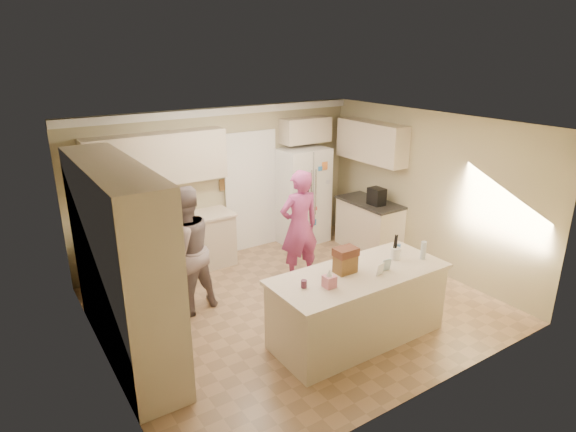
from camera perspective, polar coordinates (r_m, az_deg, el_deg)
floor at (r=7.09m, az=0.89°, el=-10.61°), size 5.20×4.60×0.02m
ceiling at (r=6.21m, az=1.02°, el=10.85°), size 5.20×4.60×0.02m
wall_back at (r=8.45m, az=-7.89°, el=3.87°), size 5.20×0.02×2.60m
wall_front at (r=4.95m, az=16.28°, el=-8.18°), size 5.20×0.02×2.60m
wall_left at (r=5.61m, az=-21.83°, el=-5.53°), size 0.02×4.60×2.60m
wall_right at (r=8.22m, az=16.21°, el=2.82°), size 0.02×4.60×2.60m
crown_back at (r=8.17m, az=-8.14°, el=12.13°), size 5.20×0.08×0.12m
pantry_bank at (r=5.89m, az=-19.16°, el=-5.32°), size 0.60×2.60×2.35m
back_base_cab at (r=8.06m, az=-14.04°, el=-3.81°), size 2.20×0.60×0.88m
back_countertop at (r=7.88m, az=-14.28°, el=-0.76°), size 2.24×0.63×0.04m
back_upper_cab at (r=7.73m, az=-15.23°, el=6.51°), size 2.20×0.35×0.80m
doorway_opening at (r=8.73m, az=-4.48°, el=2.79°), size 0.90×0.06×2.10m
doorway_casing at (r=8.71m, az=-4.37°, el=2.74°), size 1.02×0.03×2.22m
wall_frame_upper at (r=8.36m, az=-7.73°, el=5.48°), size 0.15×0.02×0.20m
wall_frame_lower at (r=8.43m, az=-7.65°, el=3.70°), size 0.15×0.02×0.20m
refrigerator at (r=9.05m, az=1.64°, el=2.44°), size 0.92×0.72×1.80m
fridge_seam at (r=8.77m, az=2.96°, el=1.88°), size 0.02×0.02×1.78m
fridge_dispenser at (r=8.57m, az=1.84°, el=3.22°), size 0.22×0.03×0.35m
fridge_handle_l at (r=8.69m, az=2.77°, el=2.74°), size 0.02×0.02×0.85m
fridge_handle_r at (r=8.75m, az=3.30°, el=2.84°), size 0.02×0.02×0.85m
over_fridge_cab at (r=8.94m, az=2.10°, el=10.13°), size 0.95×0.35×0.45m
right_base_cab at (r=8.92m, az=9.58°, el=-1.20°), size 0.60×1.20×0.88m
right_countertop at (r=8.77m, az=9.69°, el=1.60°), size 0.63×1.24×0.04m
right_upper_cab at (r=8.75m, az=9.85°, el=8.66°), size 0.35×1.50×0.70m
coffee_maker at (r=8.55m, az=10.46°, el=2.30°), size 0.22×0.28×0.30m
island_base at (r=6.22m, az=8.26°, el=-10.62°), size 2.20×0.90×0.88m
island_top at (r=6.01m, az=8.47°, el=-6.81°), size 2.28×0.96×0.05m
utensil_crock at (r=6.41m, az=12.60°, el=-4.35°), size 0.13×0.13×0.15m
tissue_box at (r=5.57m, az=4.92°, el=-7.73°), size 0.13×0.13×0.14m
tissue_plume at (r=5.53m, az=4.95°, el=-6.72°), size 0.08×0.08×0.08m
dollhouse_body at (r=5.93m, az=6.80°, el=-5.66°), size 0.26×0.18×0.22m
dollhouse_roof at (r=5.86m, az=6.86°, el=-4.24°), size 0.28×0.20×0.10m
jam_jar at (r=5.56m, az=1.90°, el=-8.04°), size 0.07×0.07×0.09m
greeting_card_a at (r=5.92m, az=10.90°, el=-6.22°), size 0.12×0.06×0.16m
greeting_card_b at (r=6.05m, az=11.61°, el=-5.69°), size 0.12×0.05×0.16m
water_bottle at (r=6.48m, az=15.75°, el=-3.94°), size 0.07×0.07×0.24m
shaker_salt at (r=6.65m, az=12.57°, el=-3.77°), size 0.05×0.05×0.09m
shaker_pepper at (r=6.69m, az=13.00°, el=-3.64°), size 0.05×0.05×0.09m
teen_boy at (r=6.72m, az=-12.17°, el=-4.06°), size 1.01×0.87×1.82m
teen_girl at (r=7.46m, az=1.34°, el=-1.26°), size 0.69×0.48×1.81m
fridge_magnets at (r=8.77m, az=2.99°, el=1.86°), size 0.76×0.02×1.44m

